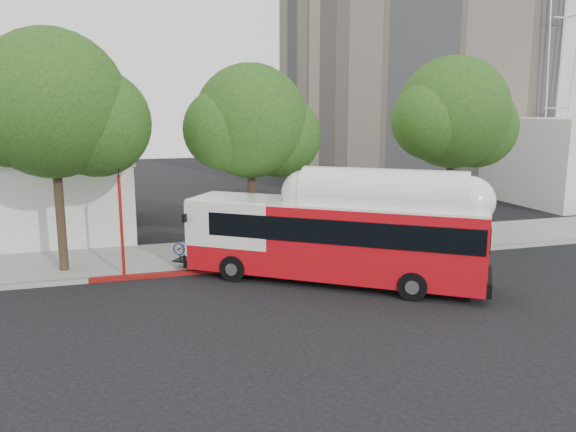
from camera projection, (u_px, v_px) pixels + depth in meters
name	position (u px, v px, depth m)	size (l,w,h in m)	color
ground	(316.00, 295.00, 20.36)	(120.00, 120.00, 0.00)	black
sidewalk	(270.00, 250.00, 26.47)	(60.00, 5.00, 0.15)	gray
curb_strip	(286.00, 265.00, 24.02)	(60.00, 0.30, 0.15)	gray
red_curb_segment	(216.00, 270.00, 23.18)	(10.00, 0.32, 0.16)	maroon
street_tree_left	(65.00, 110.00, 21.98)	(6.67, 5.80, 9.74)	#2D2116
street_tree_mid	(259.00, 126.00, 24.80)	(5.75, 5.00, 8.62)	#2D2116
street_tree_right	(460.00, 117.00, 27.34)	(6.21, 5.40, 9.18)	#2D2116
transit_bus	(335.00, 240.00, 21.51)	(11.17, 8.78, 3.61)	red
signal_pole	(121.00, 223.00, 21.97)	(0.12, 0.41, 4.35)	#AF1912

